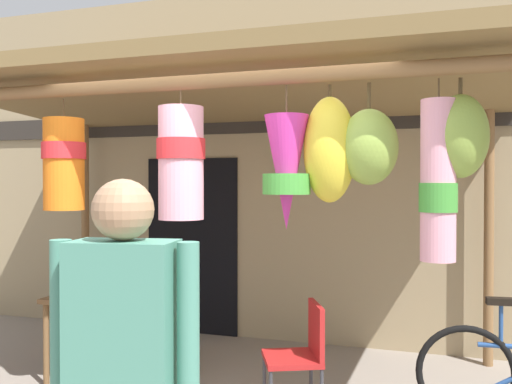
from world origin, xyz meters
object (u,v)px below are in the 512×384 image
object	(u,v)px
flower_heap_on_table	(120,289)
vendor_in_orange	(124,364)
display_table	(117,307)
folding_chair	(302,350)

from	to	relation	value
flower_heap_on_table	vendor_in_orange	world-z (taller)	vendor_in_orange
display_table	folding_chair	distance (m)	1.71
folding_chair	display_table	bearing A→B (deg)	172.60
display_table	folding_chair	xyz separation A→B (m)	(1.69, -0.22, -0.15)
display_table	flower_heap_on_table	bearing A→B (deg)	-36.63
display_table	flower_heap_on_table	world-z (taller)	flower_heap_on_table
flower_heap_on_table	vendor_in_orange	bearing A→B (deg)	-57.98
folding_chair	vendor_in_orange	size ratio (longest dim) A/B	0.48
vendor_in_orange	flower_heap_on_table	bearing A→B (deg)	122.02
display_table	folding_chair	world-z (taller)	folding_chair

